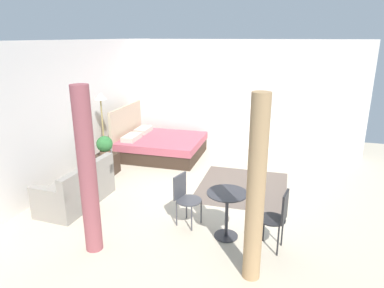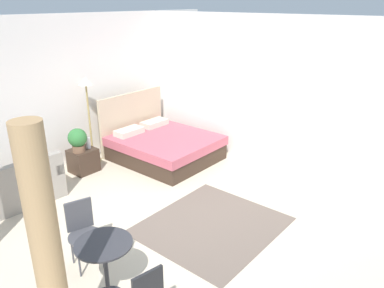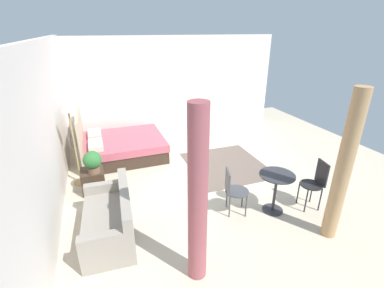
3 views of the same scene
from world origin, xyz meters
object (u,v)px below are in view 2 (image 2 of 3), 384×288
at_px(floor_lamp, 87,98).
at_px(cafe_chair_near_couch, 83,228).
at_px(balcony_table, 105,261).
at_px(vase, 88,143).
at_px(couch, 14,189).
at_px(nightstand, 83,160).
at_px(bed, 162,145).
at_px(potted_plant, 78,139).

xyz_separation_m(floor_lamp, cafe_chair_near_couch, (-1.99, -2.57, -0.84)).
xyz_separation_m(balcony_table, cafe_chair_near_couch, (0.22, 0.73, -0.01)).
relative_size(vase, floor_lamp, 0.12).
bearing_deg(vase, couch, -173.29).
relative_size(balcony_table, cafe_chair_near_couch, 0.89).
bearing_deg(nightstand, bed, -25.92).
height_order(couch, floor_lamp, floor_lamp).
relative_size(couch, potted_plant, 3.34).
height_order(bed, balcony_table, bed).
height_order(bed, floor_lamp, floor_lamp).
bearing_deg(bed, couch, 170.68).
bearing_deg(nightstand, couch, -171.15).
xyz_separation_m(potted_plant, floor_lamp, (0.51, 0.31, 0.64)).
height_order(balcony_table, cafe_chair_near_couch, cafe_chair_near_couch).
bearing_deg(bed, cafe_chair_near_couch, -152.30).
xyz_separation_m(couch, nightstand, (1.47, 0.23, -0.05)).
bearing_deg(floor_lamp, balcony_table, -123.85).
distance_m(floor_lamp, balcony_table, 4.07).
bearing_deg(bed, vase, 153.50).
bearing_deg(potted_plant, balcony_table, -119.70).
distance_m(potted_plant, vase, 0.26).
xyz_separation_m(couch, floor_lamp, (1.88, 0.49, 1.06)).
distance_m(potted_plant, balcony_table, 3.45).
height_order(potted_plant, cafe_chair_near_couch, potted_plant).
bearing_deg(bed, nightstand, 154.08).
xyz_separation_m(nightstand, balcony_table, (-1.81, -3.04, 0.29)).
relative_size(floor_lamp, cafe_chair_near_couch, 2.08).
bearing_deg(balcony_table, couch, 83.13).
xyz_separation_m(floor_lamp, balcony_table, (-2.22, -3.31, -0.83)).
xyz_separation_m(nightstand, cafe_chair_near_couch, (-1.58, -2.31, 0.28)).
bearing_deg(balcony_table, nightstand, 59.26).
bearing_deg(nightstand, potted_plant, -155.34).
distance_m(potted_plant, cafe_chair_near_couch, 2.71).
xyz_separation_m(vase, cafe_chair_near_couch, (-1.70, -2.27, -0.06)).
xyz_separation_m(bed, floor_lamp, (-1.05, 0.97, 1.06)).
height_order(nightstand, balcony_table, balcony_table).
height_order(bed, potted_plant, bed).
relative_size(nightstand, vase, 2.21).
bearing_deg(potted_plant, cafe_chair_near_couch, -123.29).
bearing_deg(vase, potted_plant, -178.90).
distance_m(vase, balcony_table, 3.57).
distance_m(balcony_table, cafe_chair_near_couch, 0.77).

